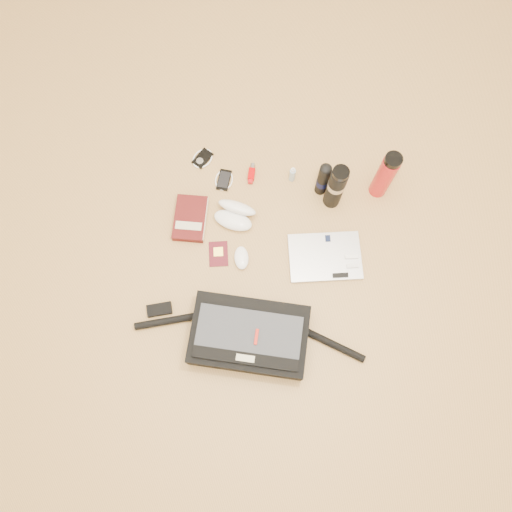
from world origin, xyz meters
name	(u,v)px	position (x,y,z in m)	size (l,w,h in m)	color
ground	(260,274)	(0.00, 0.00, 0.00)	(4.00, 4.00, 0.00)	#B2864A
messenger_bag	(249,336)	(0.01, -0.27, 0.06)	(0.94, 0.32, 0.13)	black
laptop	(325,257)	(0.25, 0.13, 0.01)	(0.35, 0.29, 0.03)	#A7A7AA
book	(191,219)	(-0.35, 0.17, 0.02)	(0.16, 0.22, 0.04)	#470E0E
passport	(218,254)	(-0.19, 0.05, 0.00)	(0.11, 0.13, 0.01)	#4C0D16
mouse	(241,258)	(-0.09, 0.05, 0.02)	(0.09, 0.12, 0.03)	white
sunglasses_case	(235,214)	(-0.16, 0.23, 0.03)	(0.19, 0.16, 0.10)	white
ipod	(202,158)	(-0.37, 0.47, 0.01)	(0.11, 0.11, 0.01)	black
phone	(224,180)	(-0.25, 0.39, 0.01)	(0.08, 0.10, 0.01)	black
inhaler	(252,173)	(-0.14, 0.44, 0.01)	(0.03, 0.10, 0.03)	#AA0001
spray_bottle	(292,175)	(0.04, 0.46, 0.04)	(0.03, 0.03, 0.10)	#99B7CD
aerosol_can	(323,179)	(0.17, 0.44, 0.11)	(0.07, 0.07, 0.22)	black
thermos_black	(336,187)	(0.23, 0.40, 0.14)	(0.09, 0.09, 0.28)	black
thermos_red	(385,175)	(0.42, 0.49, 0.14)	(0.08, 0.08, 0.29)	red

